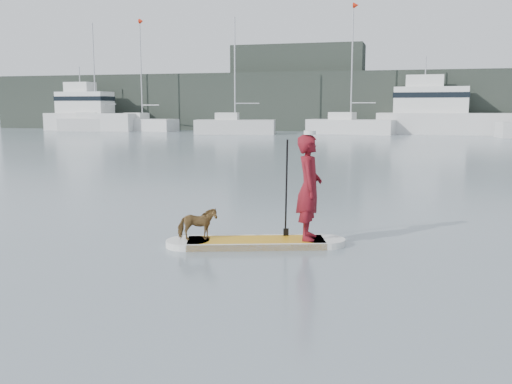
% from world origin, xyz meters
% --- Properties ---
extents(ground, '(140.00, 140.00, 0.00)m').
position_xyz_m(ground, '(0.00, 0.00, 0.00)').
color(ground, slate).
rests_on(ground, ground).
extents(paddleboard, '(3.18, 1.56, 0.12)m').
position_xyz_m(paddleboard, '(-0.52, 2.38, 0.06)').
color(paddleboard, '#C88A12').
rests_on(paddleboard, ground).
extents(paddler, '(0.54, 0.75, 1.92)m').
position_xyz_m(paddler, '(0.40, 2.68, 1.08)').
color(paddler, maroon).
rests_on(paddler, paddleboard).
extents(white_cap, '(0.22, 0.22, 0.07)m').
position_xyz_m(white_cap, '(0.40, 2.68, 2.07)').
color(white_cap, silver).
rests_on(white_cap, paddler).
extents(dog, '(0.77, 0.60, 0.59)m').
position_xyz_m(dog, '(-1.54, 2.05, 0.42)').
color(dog, '#53381C').
rests_on(dog, paddleboard).
extents(paddle, '(0.12, 0.29, 2.00)m').
position_xyz_m(paddle, '(-0.06, 2.83, 0.80)').
color(paddle, black).
rests_on(paddle, ground).
extents(sailboat_a, '(7.82, 3.52, 10.95)m').
position_xyz_m(sailboat_a, '(-29.81, 45.88, 0.77)').
color(sailboat_a, silver).
rests_on(sailboat_a, ground).
extents(sailboat_b, '(7.92, 3.71, 11.32)m').
position_xyz_m(sailboat_b, '(-25.06, 47.01, 0.79)').
color(sailboat_b, silver).
rests_on(sailboat_b, ground).
extents(sailboat_c, '(7.59, 3.62, 10.46)m').
position_xyz_m(sailboat_c, '(-13.68, 42.91, 0.77)').
color(sailboat_c, silver).
rests_on(sailboat_c, ground).
extents(sailboat_d, '(8.28, 3.81, 11.75)m').
position_xyz_m(sailboat_d, '(-3.45, 45.97, 0.84)').
color(sailboat_d, silver).
rests_on(sailboat_d, ground).
extents(motor_yacht_a, '(11.99, 4.27, 7.09)m').
position_xyz_m(motor_yacht_a, '(4.34, 47.87, 1.99)').
color(motor_yacht_a, silver).
rests_on(motor_yacht_a, ground).
extents(motor_yacht_b, '(10.21, 3.78, 6.66)m').
position_xyz_m(motor_yacht_b, '(-30.92, 46.64, 1.87)').
color(motor_yacht_b, silver).
rests_on(motor_yacht_b, ground).
extents(shore_mass, '(90.00, 6.00, 6.00)m').
position_xyz_m(shore_mass, '(0.00, 53.00, 3.00)').
color(shore_mass, black).
rests_on(shore_mass, ground).
extents(shore_building_west, '(14.00, 4.00, 9.00)m').
position_xyz_m(shore_building_west, '(-10.00, 54.00, 4.50)').
color(shore_building_west, black).
rests_on(shore_building_west, ground).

